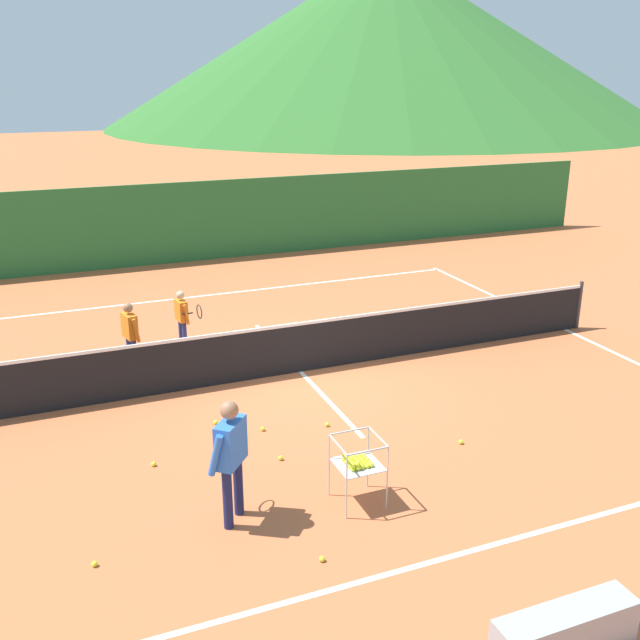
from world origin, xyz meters
TOP-DOWN VIEW (x-y plane):
  - ground_plane at (0.00, 0.00)m, footprint 120.00×120.00m
  - line_baseline_near at (0.00, -5.67)m, footprint 12.22×0.08m
  - line_baseline_far at (0.00, 5.34)m, footprint 12.22×0.08m
  - line_sideline_east at (6.11, 0.00)m, footprint 0.08×11.02m
  - line_service_center at (0.00, 0.00)m, footprint 0.08×5.49m
  - tennis_net at (0.00, 0.00)m, footprint 12.91×0.08m
  - instructor at (-2.40, -4.04)m, footprint 0.58×0.79m
  - student_0 at (-2.87, 1.23)m, footprint 0.29×0.55m
  - student_1 at (-1.75, 1.97)m, footprint 0.46×0.56m
  - ball_cart at (-0.82, -4.26)m, footprint 0.58×0.58m
  - tennis_ball_0 at (-1.98, -1.46)m, footprint 0.07×0.07m
  - tennis_ball_2 at (-1.38, -2.89)m, footprint 0.07×0.07m
  - tennis_ball_3 at (-0.37, -2.19)m, footprint 0.07×0.07m
  - tennis_ball_4 at (-1.36, -1.95)m, footprint 0.07×0.07m
  - tennis_ball_5 at (-1.68, -5.19)m, footprint 0.07×0.07m
  - tennis_ball_6 at (1.28, -3.45)m, footprint 0.07×0.07m
  - tennis_ball_7 at (-4.10, -4.31)m, footprint 0.07×0.07m
  - tennis_ball_8 at (-3.11, -2.37)m, footprint 0.07×0.07m
  - windscreen_fence at (0.00, 8.88)m, footprint 26.89×0.08m
  - courtside_bench at (-0.02, -7.28)m, footprint 1.50×0.36m
  - hill_1 at (29.84, 55.98)m, footprint 54.95×54.95m
  - hill_2 at (32.15, 66.33)m, footprint 51.94×51.94m

SIDE VIEW (x-z plane):
  - ground_plane at x=0.00m, z-range 0.00..0.00m
  - line_baseline_near at x=0.00m, z-range 0.00..0.01m
  - line_baseline_far at x=0.00m, z-range 0.00..0.01m
  - line_sideline_east at x=6.11m, z-range 0.00..0.01m
  - line_service_center at x=0.00m, z-range 0.00..0.01m
  - tennis_ball_0 at x=-1.98m, z-range 0.00..0.07m
  - tennis_ball_2 at x=-1.38m, z-range 0.00..0.07m
  - tennis_ball_3 at x=-0.37m, z-range 0.00..0.07m
  - tennis_ball_4 at x=-1.36m, z-range 0.00..0.07m
  - tennis_ball_5 at x=-1.68m, z-range 0.00..0.07m
  - tennis_ball_6 at x=1.28m, z-range 0.00..0.07m
  - tennis_ball_7 at x=-4.10m, z-range 0.00..0.07m
  - tennis_ball_8 at x=-3.11m, z-range 0.00..0.07m
  - courtside_bench at x=-0.02m, z-range 0.00..0.46m
  - tennis_net at x=0.00m, z-range -0.03..1.02m
  - ball_cart at x=-0.82m, z-range 0.14..1.04m
  - student_1 at x=-1.75m, z-range 0.12..1.33m
  - student_0 at x=-2.87m, z-range 0.13..1.46m
  - instructor at x=-2.40m, z-range 0.16..1.79m
  - windscreen_fence at x=0.00m, z-range 0.00..2.31m
  - hill_2 at x=32.15m, z-range 0.00..14.93m
  - hill_1 at x=29.84m, z-range 0.00..16.12m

